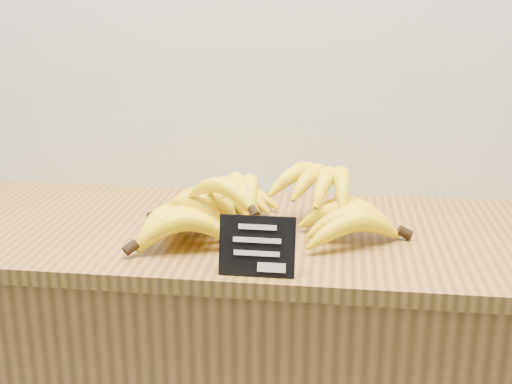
{
  "coord_description": "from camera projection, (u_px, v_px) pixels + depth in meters",
  "views": [
    {
      "loc": [
        -0.04,
        1.52,
        1.39
      ],
      "look_at": [
        -0.19,
        2.7,
        1.02
      ],
      "focal_mm": 45.0,
      "sensor_mm": 36.0,
      "label": 1
    }
  ],
  "objects": [
    {
      "name": "banana_pile",
      "position": [
        255.0,
        208.0,
        1.28
      ],
      "size": [
        0.56,
        0.38,
        0.12
      ],
      "color": "#FDE50A",
      "rests_on": "counter_top"
    },
    {
      "name": "counter_top",
      "position": [
        259.0,
        233.0,
        1.32
      ],
      "size": [
        1.4,
        0.54,
        0.03
      ],
      "primitive_type": "cube",
      "color": "olive",
      "rests_on": "counter"
    },
    {
      "name": "chalkboard_sign",
      "position": [
        257.0,
        246.0,
        1.08
      ],
      "size": [
        0.13,
        0.03,
        0.1
      ],
      "primitive_type": "cube",
      "rotation": [
        -0.24,
        0.0,
        0.0
      ],
      "color": "black",
      "rests_on": "counter_top"
    }
  ]
}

